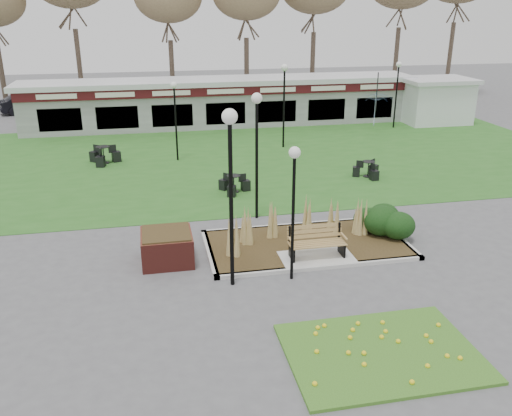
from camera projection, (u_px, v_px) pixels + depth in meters
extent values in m
plane|color=#515154|center=(318.00, 263.00, 16.18)|extent=(100.00, 100.00, 0.00)
cube|color=#275E1D|center=(245.00, 157.00, 27.17)|extent=(34.00, 16.00, 0.02)
cube|color=#385F1B|center=(381.00, 353.00, 11.96)|extent=(4.20, 3.00, 0.08)
cube|color=#2F2212|center=(307.00, 244.00, 17.26)|extent=(6.22, 3.22, 0.12)
cube|color=#B7B7B2|center=(322.00, 267.00, 15.79)|extent=(6.40, 0.18, 0.12)
cube|color=#B7B7B2|center=(293.00, 225.00, 18.74)|extent=(6.40, 0.18, 0.12)
cube|color=#B7B7B2|center=(210.00, 253.00, 16.68)|extent=(0.18, 3.40, 0.12)
cube|color=#B7B7B2|center=(397.00, 237.00, 17.84)|extent=(0.18, 3.40, 0.12)
cube|color=#B7B7B2|center=(317.00, 259.00, 16.30)|extent=(2.20, 1.20, 0.13)
cone|color=tan|center=(246.00, 226.00, 17.05)|extent=(0.36, 0.36, 1.15)
cone|color=tan|center=(274.00, 219.00, 17.60)|extent=(0.36, 0.36, 1.15)
cone|color=tan|center=(304.00, 214.00, 17.99)|extent=(0.36, 0.36, 1.15)
cone|color=tan|center=(332.00, 214.00, 17.98)|extent=(0.36, 0.36, 1.15)
cone|color=tan|center=(359.00, 217.00, 17.76)|extent=(0.36, 0.36, 1.15)
cone|color=tan|center=(234.00, 237.00, 16.22)|extent=(0.36, 0.36, 1.15)
ellipsoid|color=black|center=(382.00, 221.00, 17.74)|extent=(1.21, 1.10, 0.99)
ellipsoid|color=black|center=(398.00, 226.00, 17.47)|extent=(1.10, 1.00, 0.90)
ellipsoid|color=black|center=(384.00, 216.00, 18.28)|extent=(1.06, 0.96, 0.86)
ellipsoid|color=black|center=(367.00, 219.00, 18.18)|extent=(0.92, 0.84, 0.76)
cube|color=olive|center=(317.00, 244.00, 16.12)|extent=(1.70, 0.57, 0.04)
cube|color=olive|center=(314.00, 231.00, 16.31)|extent=(1.70, 0.13, 0.44)
cube|color=black|center=(292.00, 253.00, 16.06)|extent=(0.06, 0.55, 0.42)
cube|color=black|center=(342.00, 248.00, 16.35)|extent=(0.06, 0.55, 0.42)
cube|color=black|center=(290.00, 234.00, 16.16)|extent=(0.06, 0.06, 0.50)
cube|color=black|center=(339.00, 230.00, 16.45)|extent=(0.06, 0.06, 0.50)
cube|color=olive|center=(291.00, 241.00, 15.89)|extent=(0.05, 0.50, 0.04)
cube|color=olive|center=(344.00, 236.00, 16.19)|extent=(0.05, 0.50, 0.04)
cube|color=maroon|center=(167.00, 248.00, 16.12)|extent=(1.50, 1.50, 0.90)
cube|color=#2F2212|center=(166.00, 233.00, 15.95)|extent=(1.40, 1.40, 0.06)
cube|color=gray|center=(222.00, 104.00, 34.05)|extent=(24.00, 3.00, 2.60)
cube|color=#420E11|center=(225.00, 91.00, 32.25)|extent=(24.00, 0.18, 0.55)
cube|color=silver|center=(222.00, 81.00, 33.53)|extent=(24.60, 3.40, 0.30)
cube|color=silver|center=(226.00, 91.00, 32.15)|extent=(22.00, 0.02, 0.28)
cube|color=black|center=(226.00, 113.00, 32.82)|extent=(22.00, 0.10, 1.30)
cube|color=silver|center=(435.00, 102.00, 34.73)|extent=(4.00, 3.00, 2.60)
cube|color=silver|center=(437.00, 80.00, 34.23)|extent=(4.40, 3.40, 0.25)
cylinder|color=#47382B|center=(83.00, 72.00, 39.24)|extent=(0.36, 0.36, 5.17)
cylinder|color=#47382B|center=(167.00, 70.00, 40.36)|extent=(0.36, 0.36, 5.17)
cylinder|color=#47382B|center=(246.00, 68.00, 41.48)|extent=(0.36, 0.36, 5.17)
cylinder|color=#47382B|center=(321.00, 66.00, 42.60)|extent=(0.36, 0.36, 5.17)
cylinder|color=#47382B|center=(392.00, 65.00, 43.72)|extent=(0.36, 0.36, 5.17)
cylinder|color=#47382B|center=(459.00, 63.00, 44.84)|extent=(0.36, 0.36, 5.17)
cylinder|color=black|center=(293.00, 221.00, 14.63)|extent=(0.09, 0.09, 3.52)
sphere|color=white|center=(295.00, 152.00, 13.96)|extent=(0.32, 0.32, 0.32)
cylinder|color=black|center=(257.00, 163.00, 18.84)|extent=(0.10, 0.10, 4.13)
sphere|color=white|center=(257.00, 98.00, 18.04)|extent=(0.37, 0.37, 0.37)
cylinder|color=black|center=(231.00, 209.00, 14.15)|extent=(0.11, 0.11, 4.48)
sphere|color=white|center=(230.00, 117.00, 13.29)|extent=(0.40, 0.40, 0.40)
cylinder|color=black|center=(284.00, 110.00, 28.39)|extent=(0.10, 0.10, 4.02)
sphere|color=white|center=(285.00, 68.00, 27.62)|extent=(0.36, 0.36, 0.36)
cylinder|color=black|center=(396.00, 98.00, 33.02)|extent=(0.09, 0.09, 3.69)
sphere|color=white|center=(399.00, 64.00, 32.32)|extent=(0.33, 0.33, 0.33)
cylinder|color=black|center=(176.00, 125.00, 26.09)|extent=(0.09, 0.09, 3.52)
sphere|color=white|center=(174.00, 85.00, 25.42)|extent=(0.32, 0.32, 0.32)
cylinder|color=black|center=(234.00, 192.00, 22.17)|extent=(0.42, 0.42, 0.03)
cylinder|color=black|center=(234.00, 184.00, 22.05)|extent=(0.05, 0.05, 0.68)
cylinder|color=black|center=(234.00, 176.00, 21.92)|extent=(0.57, 0.57, 0.02)
cube|color=black|center=(246.00, 185.00, 22.29)|extent=(0.38, 0.38, 0.44)
cube|color=black|center=(224.00, 185.00, 22.39)|extent=(0.46, 0.46, 0.44)
cube|color=black|center=(232.00, 191.00, 21.61)|extent=(0.41, 0.41, 0.44)
cylinder|color=black|center=(104.00, 163.00, 26.15)|extent=(0.49, 0.49, 0.03)
cylinder|color=black|center=(104.00, 155.00, 26.01)|extent=(0.06, 0.06, 0.79)
cylinder|color=black|center=(103.00, 147.00, 25.86)|extent=(0.66, 0.66, 0.03)
cube|color=black|center=(116.00, 156.00, 26.35)|extent=(0.47, 0.47, 0.51)
cube|color=black|center=(95.00, 156.00, 26.35)|extent=(0.53, 0.53, 0.51)
cube|color=black|center=(101.00, 162.00, 25.50)|extent=(0.44, 0.44, 0.51)
cylinder|color=black|center=(368.00, 176.00, 24.12)|extent=(0.41, 0.41, 0.03)
cylinder|color=black|center=(368.00, 169.00, 24.00)|extent=(0.05, 0.05, 0.68)
cylinder|color=black|center=(369.00, 162.00, 23.88)|extent=(0.56, 0.56, 0.02)
cube|color=black|center=(374.00, 169.00, 24.42)|extent=(0.45, 0.45, 0.43)
cube|color=black|center=(356.00, 171.00, 24.14)|extent=(0.42, 0.42, 0.43)
cube|color=black|center=(374.00, 175.00, 23.59)|extent=(0.36, 0.36, 0.43)
cylinder|color=black|center=(375.00, 119.00, 30.76)|extent=(0.06, 0.06, 2.20)
imported|color=#336BB4|center=(376.00, 109.00, 30.57)|extent=(2.60, 2.63, 1.88)
imported|color=black|center=(30.00, 103.00, 38.04)|extent=(4.27, 2.78, 1.33)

